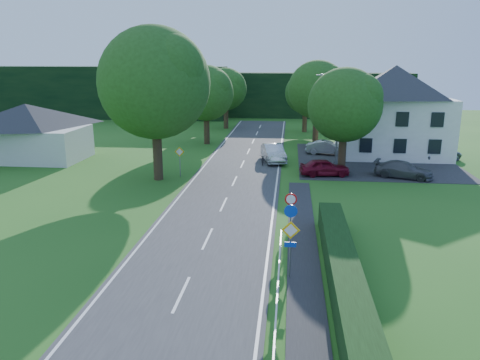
# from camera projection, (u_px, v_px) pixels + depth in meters

# --- Properties ---
(road) EXTENTS (7.00, 80.00, 0.04)m
(road) POSITION_uv_depth(u_px,v_px,m) (228.00, 196.00, 32.21)
(road) COLOR #353538
(road) RESTS_ON ground
(parking_pad) EXTENTS (14.00, 16.00, 0.04)m
(parking_pad) POSITION_uv_depth(u_px,v_px,m) (374.00, 160.00, 43.48)
(parking_pad) COLOR #27272A
(parking_pad) RESTS_ON ground
(line_edge_left) EXTENTS (0.12, 80.00, 0.01)m
(line_edge_left) POSITION_uv_depth(u_px,v_px,m) (181.00, 194.00, 32.54)
(line_edge_left) COLOR white
(line_edge_left) RESTS_ON road
(line_edge_right) EXTENTS (0.12, 80.00, 0.01)m
(line_edge_right) POSITION_uv_depth(u_px,v_px,m) (275.00, 197.00, 31.87)
(line_edge_right) COLOR white
(line_edge_right) RESTS_ON road
(line_centre) EXTENTS (0.12, 80.00, 0.01)m
(line_centre) POSITION_uv_depth(u_px,v_px,m) (228.00, 195.00, 32.21)
(line_centre) COLOR white
(line_centre) RESTS_ON road
(tree_main) EXTENTS (9.40, 9.40, 11.64)m
(tree_main) POSITION_uv_depth(u_px,v_px,m) (155.00, 105.00, 35.22)
(tree_main) COLOR #244C16
(tree_main) RESTS_ON ground
(tree_left_far) EXTENTS (7.00, 7.00, 8.58)m
(tree_left_far) POSITION_uv_depth(u_px,v_px,m) (206.00, 105.00, 50.90)
(tree_left_far) COLOR #244C16
(tree_left_far) RESTS_ON ground
(tree_right_far) EXTENTS (7.40, 7.40, 9.09)m
(tree_right_far) POSITION_uv_depth(u_px,v_px,m) (317.00, 102.00, 51.52)
(tree_right_far) COLOR #244C16
(tree_right_far) RESTS_ON ground
(tree_left_back) EXTENTS (6.60, 6.60, 8.07)m
(tree_left_back) POSITION_uv_depth(u_px,v_px,m) (226.00, 98.00, 62.46)
(tree_left_back) COLOR #244C16
(tree_left_back) RESTS_ON ground
(tree_right_back) EXTENTS (6.20, 6.20, 7.56)m
(tree_right_back) POSITION_uv_depth(u_px,v_px,m) (305.00, 102.00, 59.51)
(tree_right_back) COLOR #244C16
(tree_right_back) RESTS_ON ground
(tree_right_mid) EXTENTS (7.00, 7.00, 8.58)m
(tree_right_mid) POSITION_uv_depth(u_px,v_px,m) (344.00, 121.00, 37.95)
(tree_right_mid) COLOR #244C16
(tree_right_mid) RESTS_ON ground
(treeline_left) EXTENTS (44.00, 6.00, 8.00)m
(treeline_left) POSITION_uv_depth(u_px,v_px,m) (89.00, 92.00, 74.53)
(treeline_left) COLOR black
(treeline_left) RESTS_ON ground
(treeline_right) EXTENTS (30.00, 5.00, 7.00)m
(treeline_right) POSITION_uv_depth(u_px,v_px,m) (315.00, 95.00, 74.77)
(treeline_right) COLOR black
(treeline_right) RESTS_ON ground
(bungalow_left) EXTENTS (11.00, 6.50, 5.20)m
(bungalow_left) POSITION_uv_depth(u_px,v_px,m) (28.00, 131.00, 43.23)
(bungalow_left) COLOR silver
(bungalow_left) RESTS_ON ground
(house_white) EXTENTS (10.60, 8.40, 8.60)m
(house_white) POSITION_uv_depth(u_px,v_px,m) (393.00, 110.00, 45.05)
(house_white) COLOR silver
(house_white) RESTS_ON ground
(streetlight) EXTENTS (2.03, 0.18, 8.00)m
(streetlight) POSITION_uv_depth(u_px,v_px,m) (336.00, 116.00, 39.88)
(streetlight) COLOR slate
(streetlight) RESTS_ON ground
(sign_priority_right) EXTENTS (0.78, 0.09, 2.59)m
(sign_priority_right) POSITION_uv_depth(u_px,v_px,m) (290.00, 239.00, 19.75)
(sign_priority_right) COLOR slate
(sign_priority_right) RESTS_ON ground
(sign_roundabout) EXTENTS (0.64, 0.08, 2.37)m
(sign_roundabout) POSITION_uv_depth(u_px,v_px,m) (291.00, 218.00, 22.67)
(sign_roundabout) COLOR slate
(sign_roundabout) RESTS_ON ground
(sign_speed_limit) EXTENTS (0.64, 0.11, 2.37)m
(sign_speed_limit) POSITION_uv_depth(u_px,v_px,m) (291.00, 204.00, 24.56)
(sign_speed_limit) COLOR slate
(sign_speed_limit) RESTS_ON ground
(sign_priority_left) EXTENTS (0.78, 0.09, 2.44)m
(sign_priority_left) POSITION_uv_depth(u_px,v_px,m) (180.00, 156.00, 37.04)
(sign_priority_left) COLOR slate
(sign_priority_left) RESTS_ON ground
(moving_car) EXTENTS (2.68, 5.05, 1.58)m
(moving_car) POSITION_uv_depth(u_px,v_px,m) (273.00, 153.00, 42.69)
(moving_car) COLOR silver
(moving_car) RESTS_ON road
(motorcycle) EXTENTS (0.64, 1.68, 0.87)m
(motorcycle) POSITION_uv_depth(u_px,v_px,m) (263.00, 159.00, 41.73)
(motorcycle) COLOR black
(motorcycle) RESTS_ON road
(parked_car_red) EXTENTS (4.13, 2.09, 1.35)m
(parked_car_red) POSITION_uv_depth(u_px,v_px,m) (325.00, 167.00, 37.56)
(parked_car_red) COLOR maroon
(parked_car_red) RESTS_ON parking_pad
(parked_car_silver_a) EXTENTS (4.26, 2.10, 1.34)m
(parked_car_silver_a) POSITION_uv_depth(u_px,v_px,m) (327.00, 148.00, 45.91)
(parked_car_silver_a) COLOR #AEAFB3
(parked_car_silver_a) RESTS_ON parking_pad
(parked_car_grey) EXTENTS (4.81, 3.26, 1.29)m
(parked_car_grey) POSITION_uv_depth(u_px,v_px,m) (404.00, 170.00, 36.93)
(parked_car_grey) COLOR #515156
(parked_car_grey) RESTS_ON parking_pad
(parked_car_silver_b) EXTENTS (4.84, 3.75, 1.22)m
(parked_car_silver_b) POSITION_uv_depth(u_px,v_px,m) (439.00, 153.00, 43.39)
(parked_car_silver_b) COLOR #B0B0B8
(parked_car_silver_b) RESTS_ON parking_pad
(parasol) EXTENTS (2.01, 2.04, 1.68)m
(parasol) POSITION_uv_depth(u_px,v_px,m) (349.00, 148.00, 44.60)
(parasol) COLOR red
(parasol) RESTS_ON parking_pad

